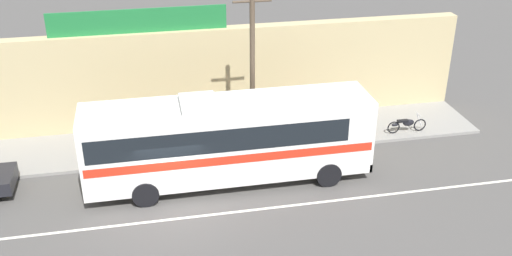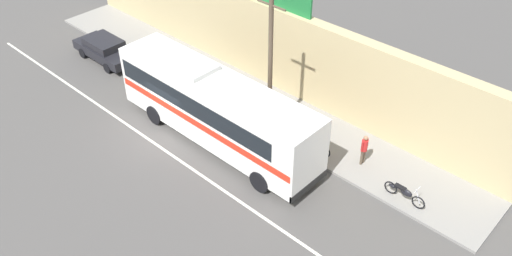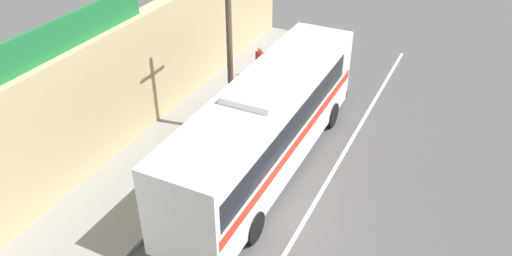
{
  "view_description": "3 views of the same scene",
  "coord_description": "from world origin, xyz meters",
  "px_view_note": "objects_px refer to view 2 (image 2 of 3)",
  "views": [
    {
      "loc": [
        -0.65,
        -19.38,
        12.99
      ],
      "look_at": [
        3.78,
        2.46,
        1.86
      ],
      "focal_mm": 41.54,
      "sensor_mm": 36.0,
      "label": 1
    },
    {
      "loc": [
        17.78,
        -12.22,
        16.44
      ],
      "look_at": [
        4.51,
        2.08,
        1.53
      ],
      "focal_mm": 36.91,
      "sensor_mm": 36.0,
      "label": 2
    },
    {
      "loc": [
        -11.19,
        -4.74,
        11.56
      ],
      "look_at": [
        1.75,
        1.6,
        2.2
      ],
      "focal_mm": 35.42,
      "sensor_mm": 36.0,
      "label": 3
    }
  ],
  "objects_px": {
    "pedestrian_far_right": "(364,148)",
    "utility_pole": "(270,65)",
    "motorcycle_orange": "(404,193)",
    "motorcycle_red": "(313,143)",
    "intercity_bus": "(215,106)",
    "parked_car": "(105,49)"
  },
  "relations": [
    {
      "from": "motorcycle_red",
      "to": "intercity_bus",
      "type": "bearing_deg",
      "value": -148.5
    },
    {
      "from": "parked_car",
      "to": "motorcycle_orange",
      "type": "bearing_deg",
      "value": 4.55
    },
    {
      "from": "parked_car",
      "to": "pedestrian_far_right",
      "type": "distance_m",
      "value": 17.33
    },
    {
      "from": "intercity_bus",
      "to": "pedestrian_far_right",
      "type": "bearing_deg",
      "value": 27.51
    },
    {
      "from": "pedestrian_far_right",
      "to": "motorcycle_red",
      "type": "bearing_deg",
      "value": -160.43
    },
    {
      "from": "intercity_bus",
      "to": "motorcycle_red",
      "type": "xyz_separation_m",
      "value": [
        4.1,
        2.51,
        -1.5
      ]
    },
    {
      "from": "utility_pole",
      "to": "pedestrian_far_right",
      "type": "relative_size",
      "value": 4.61
    },
    {
      "from": "motorcycle_orange",
      "to": "motorcycle_red",
      "type": "bearing_deg",
      "value": 179.74
    },
    {
      "from": "utility_pole",
      "to": "motorcycle_orange",
      "type": "distance_m",
      "value": 8.26
    },
    {
      "from": "motorcycle_orange",
      "to": "pedestrian_far_right",
      "type": "height_order",
      "value": "pedestrian_far_right"
    },
    {
      "from": "parked_car",
      "to": "motorcycle_red",
      "type": "relative_size",
      "value": 2.32
    },
    {
      "from": "parked_car",
      "to": "motorcycle_red",
      "type": "height_order",
      "value": "parked_car"
    },
    {
      "from": "intercity_bus",
      "to": "utility_pole",
      "type": "distance_m",
      "value": 3.3
    },
    {
      "from": "intercity_bus",
      "to": "motorcycle_orange",
      "type": "height_order",
      "value": "intercity_bus"
    },
    {
      "from": "motorcycle_red",
      "to": "pedestrian_far_right",
      "type": "height_order",
      "value": "pedestrian_far_right"
    },
    {
      "from": "pedestrian_far_right",
      "to": "utility_pole",
      "type": "bearing_deg",
      "value": -167.45
    },
    {
      "from": "parked_car",
      "to": "motorcycle_orange",
      "type": "height_order",
      "value": "parked_car"
    },
    {
      "from": "intercity_bus",
      "to": "motorcycle_red",
      "type": "bearing_deg",
      "value": 31.5
    },
    {
      "from": "parked_car",
      "to": "motorcycle_orange",
      "type": "distance_m",
      "value": 19.87
    },
    {
      "from": "intercity_bus",
      "to": "parked_car",
      "type": "relative_size",
      "value": 2.53
    },
    {
      "from": "motorcycle_red",
      "to": "motorcycle_orange",
      "type": "relative_size",
      "value": 1.0
    },
    {
      "from": "motorcycle_orange",
      "to": "pedestrian_far_right",
      "type": "bearing_deg",
      "value": 162.54
    }
  ]
}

